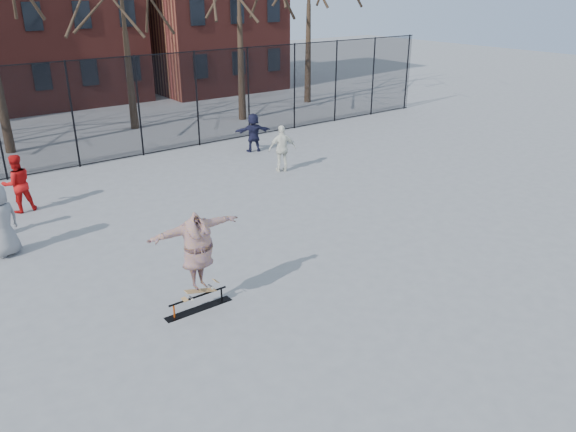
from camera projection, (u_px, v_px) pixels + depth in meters
ground at (326, 293)px, 12.78m from camera, size 100.00×100.00×0.00m
skate_rail at (199, 304)px, 12.11m from camera, size 1.55×0.24×0.34m
skateboard at (201, 293)px, 12.05m from camera, size 0.77×0.18×0.09m
skater at (198, 255)px, 11.71m from camera, size 2.13×0.64×1.72m
bystander_grey at (1, 221)px, 14.26m from camera, size 1.10×0.93×1.91m
bystander_red at (17, 184)px, 17.05m from camera, size 0.91×0.72×1.81m
bystander_white at (282, 149)px, 20.77m from camera, size 1.11×0.77×1.75m
bystander_navy at (253, 132)px, 23.32m from camera, size 1.57×0.94×1.61m
fence at (109, 109)px, 21.61m from camera, size 34.03×0.07×4.00m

